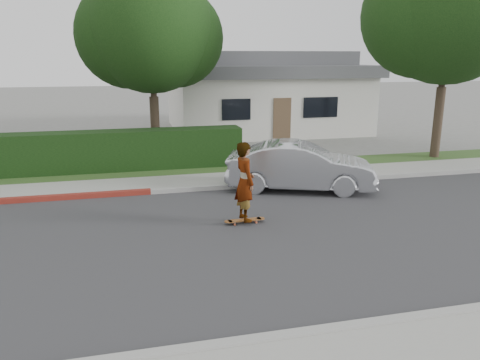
% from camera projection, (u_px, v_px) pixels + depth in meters
% --- Properties ---
extents(ground, '(120.00, 120.00, 0.00)m').
position_uv_depth(ground, '(114.00, 249.00, 10.11)').
color(ground, slate).
rests_on(ground, ground).
extents(road, '(60.00, 8.00, 0.01)m').
position_uv_depth(road, '(114.00, 249.00, 10.11)').
color(road, '#2D2D30').
rests_on(road, ground).
extents(curb_far, '(60.00, 0.20, 0.15)m').
position_uv_depth(curb_far, '(117.00, 194.00, 13.95)').
color(curb_far, '#9E9E99').
rests_on(curb_far, ground).
extents(sidewalk_far, '(60.00, 1.60, 0.12)m').
position_uv_depth(sidewalk_far, '(117.00, 186.00, 14.80)').
color(sidewalk_far, gray).
rests_on(sidewalk_far, ground).
extents(planting_strip, '(60.00, 1.60, 0.10)m').
position_uv_depth(planting_strip, '(118.00, 175.00, 16.30)').
color(planting_strip, '#2D4C1E').
rests_on(planting_strip, ground).
extents(hedge, '(15.00, 1.00, 1.50)m').
position_uv_depth(hedge, '(26.00, 156.00, 16.01)').
color(hedge, black).
rests_on(hedge, ground).
extents(tree_center, '(5.66, 4.84, 7.44)m').
position_uv_depth(tree_center, '(150.00, 33.00, 17.83)').
color(tree_center, '#33261C').
rests_on(tree_center, ground).
extents(tree_right, '(6.32, 5.60, 8.56)m').
position_uv_depth(tree_right, '(446.00, 13.00, 17.78)').
color(tree_right, '#33261C').
rests_on(tree_right, ground).
extents(house, '(10.60, 8.60, 4.30)m').
position_uv_depth(house, '(263.00, 92.00, 26.42)').
color(house, beige).
rests_on(house, ground).
extents(skateboard, '(1.05, 0.25, 0.10)m').
position_uv_depth(skateboard, '(245.00, 220.00, 11.65)').
color(skateboard, '#C75A36').
rests_on(skateboard, ground).
extents(skateboarder, '(0.57, 0.78, 1.96)m').
position_uv_depth(skateboarder, '(245.00, 182.00, 11.39)').
color(skateboarder, white).
rests_on(skateboarder, skateboard).
extents(car_silver, '(4.79, 3.05, 1.49)m').
position_uv_depth(car_silver, '(300.00, 166.00, 14.47)').
color(car_silver, silver).
rests_on(car_silver, ground).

